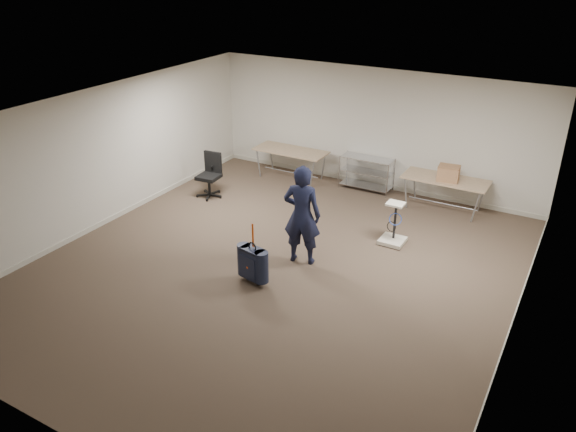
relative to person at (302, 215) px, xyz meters
The scene contains 10 objects.
ground 1.08m from the person, 120.68° to the right, with size 9.00×9.00×0.00m, color #45342A.
room_shell 1.29m from the person, 107.22° to the left, with size 8.00×9.00×9.00m.
folding_table_left 4.11m from the person, 122.11° to the left, with size 1.80×0.75×0.73m.
folding_table_right 3.84m from the person, 65.03° to the left, with size 1.80×0.75×0.73m.
wire_shelf 3.77m from the person, 94.32° to the left, with size 1.22×0.47×0.80m.
person is the anchor object (origin of this frame).
suitcase 1.25m from the person, 108.78° to the right, with size 0.45×0.31×1.12m.
office_chair 3.68m from the person, 153.76° to the left, with size 0.61×0.61×1.01m.
equipment_cart 2.03m from the person, 50.49° to the left, with size 0.47×0.47×0.86m.
cardboard_box 3.79m from the person, 63.67° to the left, with size 0.43×0.33×0.33m, color olive.
Camera 1 is at (4.47, -7.40, 5.18)m, focal length 35.00 mm.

